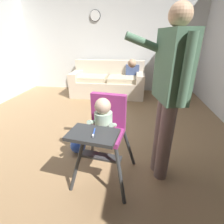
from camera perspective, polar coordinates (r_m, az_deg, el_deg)
The scene contains 7 objects.
ground at distance 2.76m, azimuth -8.43°, elevation -8.74°, with size 6.29×6.81×0.10m, color #95724D.
wall_far at distance 4.90m, azimuth -0.68°, elevation 22.49°, with size 5.49×0.06×2.59m, color silver.
couch at distance 4.52m, azimuth -1.18°, elevation 9.99°, with size 1.84×0.86×0.86m.
high_chair at distance 1.66m, azimuth -2.62°, elevation -4.41°, with size 0.68×0.79×0.93m.
adult_standing at distance 1.67m, azimuth 18.52°, elevation 6.18°, with size 0.59×0.50×1.68m.
toy_ball at distance 2.35m, azimuth -11.25°, elevation -10.93°, with size 0.21×0.21×0.21m, color #284CB7.
wall_clock at distance 4.95m, azimuth -5.67°, elevation 29.55°, with size 0.27×0.04×0.27m.
Camera 1 is at (0.70, -2.22, 1.43)m, focal length 27.21 mm.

